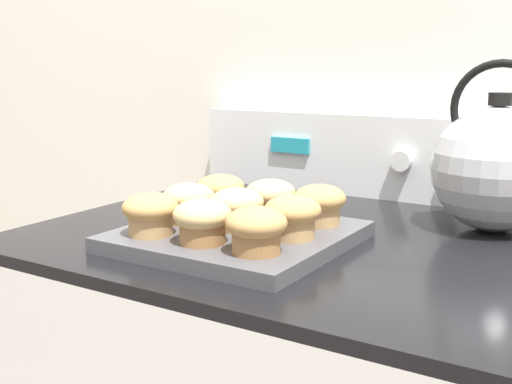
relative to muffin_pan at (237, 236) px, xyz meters
name	(u,v)px	position (x,y,z in m)	size (l,w,h in m)	color
wall_back	(386,64)	(0.04, 0.49, 0.25)	(8.00, 0.05, 2.40)	white
control_panel	(374,156)	(0.04, 0.44, 0.07)	(0.77, 0.07, 0.16)	white
muffin_pan	(237,236)	(0.00, 0.00, 0.00)	(0.31, 0.31, 0.02)	#4C4C51
muffin_r0_c0	(150,213)	(-0.09, -0.09, 0.04)	(0.08, 0.08, 0.06)	tan
muffin_r0_c1	(202,220)	(0.00, -0.09, 0.04)	(0.08, 0.08, 0.06)	olive
muffin_r0_c2	(256,229)	(0.09, -0.09, 0.04)	(0.08, 0.08, 0.06)	olive
muffin_r1_c0	(189,201)	(-0.09, 0.00, 0.04)	(0.08, 0.08, 0.06)	olive
muffin_r1_c1	(237,207)	(0.00, 0.00, 0.04)	(0.08, 0.08, 0.06)	olive
muffin_r1_c2	(293,215)	(0.09, 0.00, 0.04)	(0.08, 0.08, 0.06)	tan
muffin_r2_c0	(220,192)	(-0.09, 0.09, 0.04)	(0.08, 0.08, 0.06)	tan
muffin_r2_c1	(270,197)	(0.00, 0.09, 0.04)	(0.08, 0.08, 0.06)	olive
muffin_r2_c2	(319,203)	(0.09, 0.09, 0.04)	(0.08, 0.08, 0.06)	tan
tea_kettle	(496,166)	(0.30, 0.28, 0.09)	(0.23, 0.20, 0.27)	#ADAFB5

